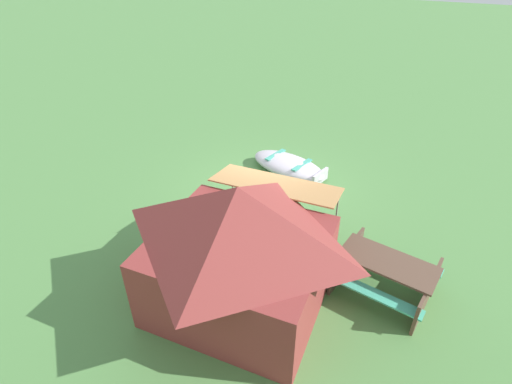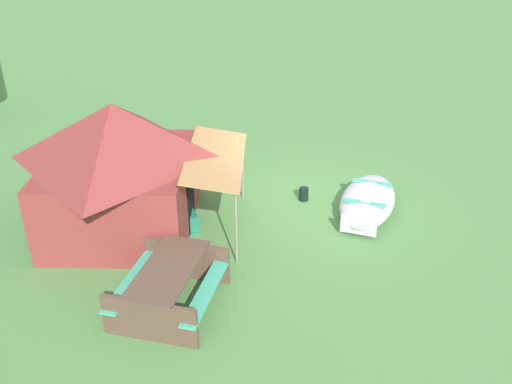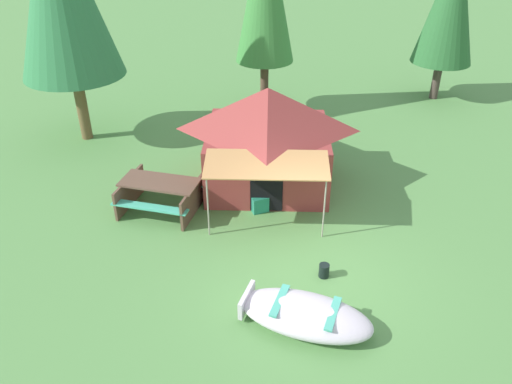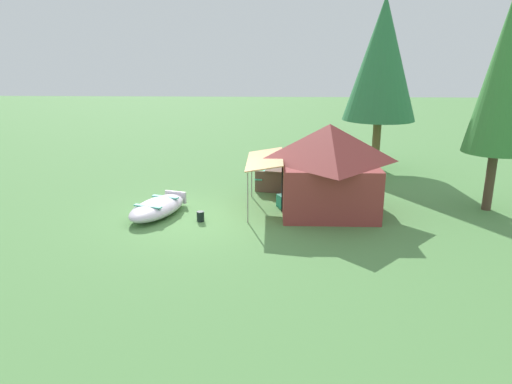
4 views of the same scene
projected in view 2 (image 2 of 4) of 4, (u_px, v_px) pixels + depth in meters
The scene contains 6 objects.
ground_plane at pixel (300, 206), 12.14m from camera, with size 80.00×80.00×0.00m, color #588E4B.
beached_rowboat at pixel (368, 201), 11.85m from camera, with size 2.62×1.76×0.47m.
canvas_cabin_tent at pixel (119, 166), 10.80m from camera, with size 3.24×3.88×2.59m.
picnic_table at pixel (169, 283), 8.97m from camera, with size 2.09×1.86×0.76m.
cooler_box at pixel (183, 224), 11.12m from camera, with size 0.55×0.38×0.39m, color #228264.
fuel_can at pixel (304, 194), 12.32m from camera, with size 0.21×0.21×0.29m, color black.
Camera 2 is at (-10.60, 0.60, 5.96)m, focal length 39.51 mm.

